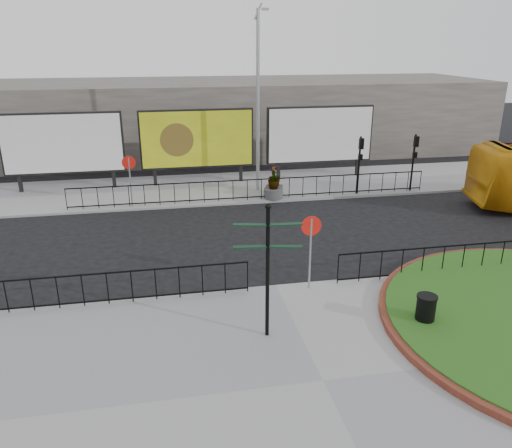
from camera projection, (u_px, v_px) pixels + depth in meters
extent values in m
plane|color=black|center=(276.00, 288.00, 16.44)|extent=(90.00, 90.00, 0.00)
cube|color=gray|center=(323.00, 383.00, 11.81)|extent=(30.00, 10.00, 0.12)
cube|color=gray|center=(228.00, 187.00, 27.48)|extent=(44.00, 6.00, 0.12)
cylinder|color=gray|center=(130.00, 182.00, 23.77)|extent=(0.07, 0.07, 2.40)
cylinder|color=red|center=(129.00, 163.00, 23.44)|extent=(0.64, 0.03, 0.64)
cylinder|color=white|center=(129.00, 162.00, 23.46)|extent=(0.50, 0.03, 0.50)
cylinder|color=gray|center=(310.00, 254.00, 15.78)|extent=(0.07, 0.07, 2.40)
cylinder|color=red|center=(311.00, 226.00, 15.45)|extent=(0.64, 0.03, 0.64)
cylinder|color=white|center=(311.00, 226.00, 15.47)|extent=(0.50, 0.03, 0.50)
cube|color=black|center=(20.00, 183.00, 26.31)|extent=(0.18, 0.18, 1.00)
cube|color=black|center=(114.00, 178.00, 27.14)|extent=(0.18, 0.18, 1.00)
cube|color=black|center=(63.00, 143.00, 26.03)|extent=(6.20, 0.25, 3.20)
cube|color=silver|center=(62.00, 144.00, 25.88)|extent=(6.00, 0.06, 3.00)
cube|color=black|center=(155.00, 176.00, 27.52)|extent=(0.18, 0.18, 1.00)
cube|color=black|center=(241.00, 172.00, 28.36)|extent=(0.18, 0.18, 1.00)
cube|color=black|center=(197.00, 139.00, 27.25)|extent=(6.20, 0.25, 3.20)
cube|color=#BECA1C|center=(197.00, 139.00, 27.10)|extent=(6.00, 0.06, 3.00)
cube|color=black|center=(278.00, 170.00, 28.74)|extent=(0.18, 0.18, 1.00)
cube|color=black|center=(357.00, 167.00, 29.58)|extent=(0.18, 0.18, 1.00)
cube|color=black|center=(320.00, 134.00, 28.47)|extent=(6.20, 0.25, 3.20)
cube|color=silver|center=(321.00, 135.00, 28.32)|extent=(6.00, 0.06, 3.00)
cylinder|color=gray|center=(258.00, 104.00, 25.23)|extent=(0.18, 0.18, 9.00)
cylinder|color=gray|center=(258.00, 11.00, 23.73)|extent=(0.43, 0.10, 0.77)
cube|color=gray|center=(265.00, 9.00, 23.75)|extent=(0.35, 0.15, 0.12)
cylinder|color=black|center=(359.00, 165.00, 25.67)|extent=(0.10, 0.10, 3.00)
cube|color=black|center=(361.00, 144.00, 25.16)|extent=(0.22, 0.18, 0.55)
cube|color=black|center=(360.00, 157.00, 25.40)|extent=(0.20, 0.16, 0.30)
cylinder|color=black|center=(413.00, 163.00, 26.19)|extent=(0.10, 0.10, 3.00)
cube|color=black|center=(416.00, 142.00, 25.68)|extent=(0.22, 0.18, 0.55)
cube|color=black|center=(415.00, 155.00, 25.93)|extent=(0.20, 0.16, 0.30)
cube|color=slate|center=(208.00, 117.00, 35.85)|extent=(40.00, 10.00, 5.00)
cylinder|color=black|center=(267.00, 275.00, 13.00)|extent=(0.10, 0.10, 3.63)
sphere|color=black|center=(268.00, 206.00, 12.35)|extent=(0.16, 0.16, 0.16)
cube|color=black|center=(250.00, 225.00, 12.53)|extent=(0.87, 0.34, 0.03)
cube|color=black|center=(286.00, 224.00, 12.57)|extent=(0.86, 0.22, 0.03)
cube|color=black|center=(250.00, 247.00, 12.69)|extent=(0.86, 0.26, 0.03)
cube|color=black|center=(286.00, 247.00, 12.71)|extent=(0.87, 0.34, 0.03)
cylinder|color=black|center=(425.00, 312.00, 13.90)|extent=(0.53, 0.53, 0.89)
cylinder|color=black|center=(427.00, 297.00, 13.74)|extent=(0.57, 0.57, 0.06)
cylinder|color=#4C4C4F|center=(273.00, 193.00, 25.32)|extent=(0.97, 0.97, 0.50)
imported|color=#124512|center=(274.00, 178.00, 25.05)|extent=(0.79, 0.79, 1.05)
cylinder|color=#4C4C4F|center=(274.00, 190.00, 25.97)|extent=(0.89, 0.89, 0.46)
imported|color=#124512|center=(275.00, 175.00, 25.70)|extent=(0.78, 0.78, 1.09)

